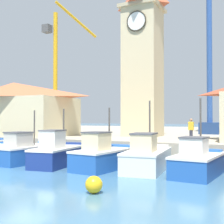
% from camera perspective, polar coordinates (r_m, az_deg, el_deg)
% --- Properties ---
extents(ground_plane, '(300.00, 300.00, 0.00)m').
position_cam_1_polar(ground_plane, '(17.86, -15.53, -10.79)').
color(ground_plane, teal).
extents(quay_wharf, '(120.00, 40.00, 1.37)m').
position_cam_1_polar(quay_wharf, '(41.92, 9.55, -4.31)').
color(quay_wharf, '#A89E89').
rests_on(quay_wharf, ground).
extents(fishing_boat_mid_left, '(2.67, 4.94, 3.56)m').
position_cam_1_polar(fishing_boat_mid_left, '(22.03, -15.26, -7.03)').
color(fishing_boat_mid_left, '#2356A8').
rests_on(fishing_boat_mid_left, ground).
extents(fishing_boat_center, '(2.39, 5.07, 3.63)m').
position_cam_1_polar(fishing_boat_center, '(20.27, -9.75, -7.46)').
color(fishing_boat_center, navy).
rests_on(fishing_boat_center, ground).
extents(fishing_boat_mid_right, '(2.55, 4.67, 3.65)m').
position_cam_1_polar(fishing_boat_mid_right, '(18.57, -1.56, -8.09)').
color(fishing_boat_mid_right, '#2356A8').
rests_on(fishing_boat_mid_right, ground).
extents(fishing_boat_right_inner, '(2.58, 5.27, 4.06)m').
position_cam_1_polar(fishing_boat_right_inner, '(18.28, 6.44, -8.23)').
color(fishing_boat_right_inner, silver).
rests_on(fishing_boat_right_inner, ground).
extents(fishing_boat_right_outer, '(2.38, 4.32, 4.10)m').
position_cam_1_polar(fishing_boat_right_outer, '(17.02, 15.42, -8.83)').
color(fishing_boat_right_outer, '#2356A8').
rests_on(fishing_boat_right_outer, ground).
extents(clock_tower, '(3.59, 3.59, 15.90)m').
position_cam_1_polar(clock_tower, '(29.14, 5.64, 10.52)').
color(clock_tower, beige).
rests_on(clock_tower, quay_wharf).
extents(warehouse_left, '(12.42, 6.26, 5.17)m').
position_cam_1_polar(warehouse_left, '(32.31, -17.62, 0.69)').
color(warehouse_left, beige).
rests_on(warehouse_left, quay_wharf).
extents(port_crane_near, '(2.00, 8.42, 22.09)m').
position_cam_1_polar(port_crane_near, '(34.83, 17.39, 10.07)').
color(port_crane_near, navy).
rests_on(port_crane_near, quay_wharf).
extents(port_crane_far, '(4.08, 7.60, 17.24)m').
position_cam_1_polar(port_crane_far, '(41.88, -10.12, 4.97)').
color(port_crane_far, '#976E11').
rests_on(port_crane_far, quay_wharf).
extents(mooring_buoy, '(0.70, 0.70, 0.70)m').
position_cam_1_polar(mooring_buoy, '(12.80, -3.33, -13.11)').
color(mooring_buoy, gold).
rests_on(mooring_buoy, ground).
extents(dock_worker_near_tower, '(0.34, 0.22, 1.62)m').
position_cam_1_polar(dock_worker_near_tower, '(21.40, 14.26, -3.23)').
color(dock_worker_near_tower, '#33333D').
rests_on(dock_worker_near_tower, quay_wharf).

